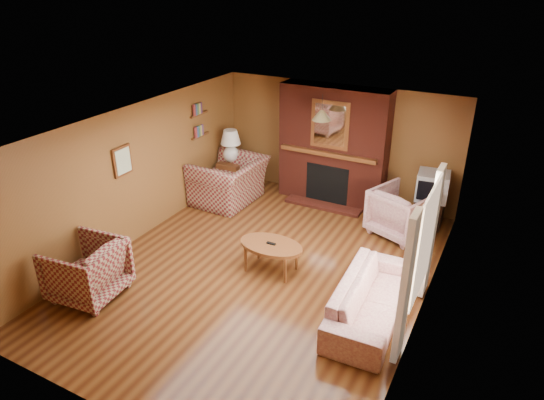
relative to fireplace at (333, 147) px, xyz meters
The scene contains 20 objects.
floor 3.21m from the fireplace, 90.00° to the right, with size 6.50×6.50×0.00m, color #44200E.
ceiling 3.22m from the fireplace, 90.00° to the right, with size 6.50×6.50×0.00m, color white.
wall_back 0.27m from the fireplace, 90.00° to the left, with size 6.50×6.50×0.00m, color brown.
wall_front 6.23m from the fireplace, 90.00° to the right, with size 6.50×6.50×0.00m, color brown.
wall_left 3.89m from the fireplace, 129.95° to the right, with size 6.50×6.50×0.00m, color brown.
wall_right 3.89m from the fireplace, 50.05° to the right, with size 6.50×6.50×0.00m, color brown.
fireplace is the anchor object (origin of this frame).
window_right 4.02m from the fireplace, 52.40° to the right, with size 0.10×1.85×2.00m.
bookshelf 2.72m from the fireplace, 156.05° to the right, with size 0.09×0.55×0.71m.
botanical_print 4.12m from the fireplace, 126.90° to the right, with size 0.05×0.40×0.50m.
pendant_light 1.07m from the fireplace, 90.00° to the right, with size 0.36×0.36×0.48m.
plaid_loveseat 2.24m from the fireplace, 150.57° to the right, with size 1.41×1.23×0.92m, color maroon.
plaid_armchair 5.21m from the fireplace, 112.22° to the right, with size 0.94×0.97×0.88m, color maroon.
floral_sofa 3.92m from the fireplace, 60.19° to the right, with size 2.08×0.81×0.61m, color beige.
floral_armchair 1.98m from the fireplace, 24.90° to the right, with size 0.95×0.98×0.89m, color beige.
coffee_table 3.02m from the fireplace, 87.44° to the right, with size 1.06×0.65×0.50m.
side_table 2.33m from the fireplace, 165.71° to the right, with size 0.50×0.50×0.66m, color brown.
table_lamp 2.17m from the fireplace, 165.71° to the right, with size 0.43×0.43×0.71m.
tv_stand 2.25m from the fireplace, ahead, with size 0.51×0.46×0.55m, color black.
crt_tv 2.09m from the fireplace, ahead, with size 0.62×0.62×0.52m.
Camera 1 is at (3.22, -5.80, 4.42)m, focal length 32.00 mm.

